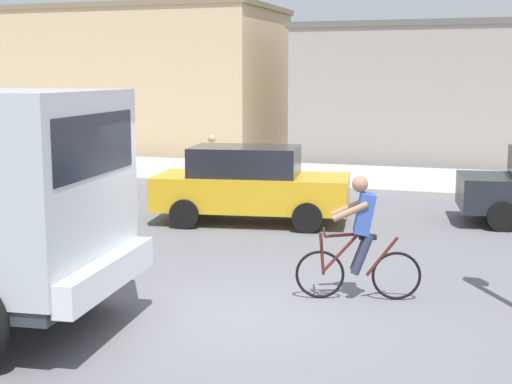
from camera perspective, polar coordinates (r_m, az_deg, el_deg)
The scene contains 7 objects.
ground_plane at distance 9.89m, azimuth -1.47°, elevation -9.21°, with size 120.00×120.00×0.00m, color slate.
sidewalk_far at distance 21.93m, azimuth 9.94°, elevation 0.95°, with size 80.00×5.00×0.16m, color #ADADA8.
cyclist at distance 10.36m, azimuth 7.90°, elevation -3.49°, with size 1.68×0.60×1.72m.
car_red_near at distance 15.63m, azimuth -0.45°, elevation 0.61°, with size 4.22×2.35×1.60m.
pedestrian_near_kerb at distance 18.39m, azimuth -3.37°, elevation 1.95°, with size 0.34×0.22×1.62m.
building_corner_left at distance 31.04m, azimuth -8.56°, elevation 8.43°, with size 10.89×6.19×5.70m.
building_mid_block at distance 27.31m, azimuth 15.74°, elevation 7.20°, with size 11.60×5.61×4.81m.
Camera 1 is at (3.23, -8.83, 3.08)m, focal length 52.55 mm.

